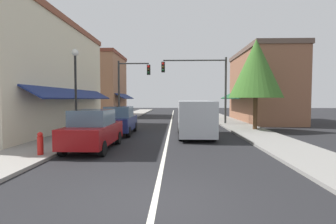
{
  "coord_description": "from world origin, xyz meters",
  "views": [
    {
      "loc": [
        0.46,
        -5.38,
        2.25
      ],
      "look_at": [
        -0.17,
        14.85,
        1.2
      ],
      "focal_mm": 27.32,
      "sensor_mm": 36.0,
      "label": 1
    }
  ],
  "objects_px": {
    "van_in_lane": "(195,117)",
    "traffic_signal_mast_arm": "(203,78)",
    "parked_car_second_left": "(119,120)",
    "tree_right_near": "(256,69)",
    "parked_car_nearest_left": "(93,130)",
    "fire_hydrant": "(40,143)",
    "traffic_signal_left_corner": "(129,82)",
    "street_lamp_left_near": "(76,80)"
  },
  "relations": [
    {
      "from": "van_in_lane",
      "to": "traffic_signal_mast_arm",
      "type": "distance_m",
      "value": 7.91
    },
    {
      "from": "parked_car_second_left",
      "to": "tree_right_near",
      "type": "height_order",
      "value": "tree_right_near"
    },
    {
      "from": "parked_car_nearest_left",
      "to": "traffic_signal_mast_arm",
      "type": "height_order",
      "value": "traffic_signal_mast_arm"
    },
    {
      "from": "parked_car_second_left",
      "to": "tree_right_near",
      "type": "distance_m",
      "value": 9.98
    },
    {
      "from": "traffic_signal_mast_arm",
      "to": "fire_hydrant",
      "type": "height_order",
      "value": "traffic_signal_mast_arm"
    },
    {
      "from": "tree_right_near",
      "to": "traffic_signal_left_corner",
      "type": "bearing_deg",
      "value": 151.62
    },
    {
      "from": "traffic_signal_left_corner",
      "to": "fire_hydrant",
      "type": "relative_size",
      "value": 6.59
    },
    {
      "from": "parked_car_second_left",
      "to": "traffic_signal_left_corner",
      "type": "relative_size",
      "value": 0.72
    },
    {
      "from": "traffic_signal_left_corner",
      "to": "van_in_lane",
      "type": "bearing_deg",
      "value": -56.5
    },
    {
      "from": "parked_car_nearest_left",
      "to": "tree_right_near",
      "type": "distance_m",
      "value": 12.05
    },
    {
      "from": "parked_car_second_left",
      "to": "fire_hydrant",
      "type": "distance_m",
      "value": 6.73
    },
    {
      "from": "parked_car_second_left",
      "to": "traffic_signal_left_corner",
      "type": "distance_m",
      "value": 7.93
    },
    {
      "from": "van_in_lane",
      "to": "traffic_signal_left_corner",
      "type": "bearing_deg",
      "value": 123.28
    },
    {
      "from": "traffic_signal_mast_arm",
      "to": "fire_hydrant",
      "type": "bearing_deg",
      "value": -120.3
    },
    {
      "from": "parked_car_nearest_left",
      "to": "parked_car_second_left",
      "type": "bearing_deg",
      "value": 89.29
    },
    {
      "from": "traffic_signal_mast_arm",
      "to": "tree_right_near",
      "type": "xyz_separation_m",
      "value": [
        3.18,
        -4.37,
        0.31
      ]
    },
    {
      "from": "street_lamp_left_near",
      "to": "tree_right_near",
      "type": "bearing_deg",
      "value": 23.34
    },
    {
      "from": "parked_car_second_left",
      "to": "traffic_signal_mast_arm",
      "type": "relative_size",
      "value": 0.71
    },
    {
      "from": "tree_right_near",
      "to": "parked_car_second_left",
      "type": "bearing_deg",
      "value": -167.5
    },
    {
      "from": "parked_car_nearest_left",
      "to": "street_lamp_left_near",
      "type": "height_order",
      "value": "street_lamp_left_near"
    },
    {
      "from": "street_lamp_left_near",
      "to": "parked_car_second_left",
      "type": "bearing_deg",
      "value": 57.08
    },
    {
      "from": "parked_car_nearest_left",
      "to": "traffic_signal_mast_arm",
      "type": "distance_m",
      "value": 13.21
    },
    {
      "from": "van_in_lane",
      "to": "fire_hydrant",
      "type": "bearing_deg",
      "value": -138.34
    },
    {
      "from": "street_lamp_left_near",
      "to": "fire_hydrant",
      "type": "height_order",
      "value": "street_lamp_left_near"
    },
    {
      "from": "tree_right_near",
      "to": "parked_car_nearest_left",
      "type": "bearing_deg",
      "value": -142.97
    },
    {
      "from": "traffic_signal_mast_arm",
      "to": "traffic_signal_left_corner",
      "type": "distance_m",
      "value": 6.75
    },
    {
      "from": "traffic_signal_left_corner",
      "to": "tree_right_near",
      "type": "xyz_separation_m",
      "value": [
        9.86,
        -5.33,
        0.57
      ]
    },
    {
      "from": "traffic_signal_mast_arm",
      "to": "street_lamp_left_near",
      "type": "bearing_deg",
      "value": -130.3
    },
    {
      "from": "parked_car_second_left",
      "to": "fire_hydrant",
      "type": "height_order",
      "value": "parked_car_second_left"
    },
    {
      "from": "parked_car_nearest_left",
      "to": "fire_hydrant",
      "type": "distance_m",
      "value": 2.24
    },
    {
      "from": "van_in_lane",
      "to": "street_lamp_left_near",
      "type": "relative_size",
      "value": 1.07
    },
    {
      "from": "parked_car_second_left",
      "to": "street_lamp_left_near",
      "type": "height_order",
      "value": "street_lamp_left_near"
    },
    {
      "from": "parked_car_nearest_left",
      "to": "tree_right_near",
      "type": "height_order",
      "value": "tree_right_near"
    },
    {
      "from": "parked_car_nearest_left",
      "to": "traffic_signal_left_corner",
      "type": "relative_size",
      "value": 0.72
    },
    {
      "from": "parked_car_second_left",
      "to": "traffic_signal_mast_arm",
      "type": "xyz_separation_m",
      "value": [
        5.96,
        6.4,
        3.15
      ]
    },
    {
      "from": "parked_car_nearest_left",
      "to": "traffic_signal_left_corner",
      "type": "xyz_separation_m",
      "value": [
        -0.65,
        12.28,
        2.89
      ]
    },
    {
      "from": "parked_car_second_left",
      "to": "traffic_signal_left_corner",
      "type": "bearing_deg",
      "value": 94.3
    },
    {
      "from": "parked_car_second_left",
      "to": "parked_car_nearest_left",
      "type": "bearing_deg",
      "value": -92.11
    },
    {
      "from": "parked_car_nearest_left",
      "to": "van_in_lane",
      "type": "distance_m",
      "value": 6.28
    },
    {
      "from": "traffic_signal_left_corner",
      "to": "parked_car_nearest_left",
      "type": "bearing_deg",
      "value": -86.96
    },
    {
      "from": "van_in_lane",
      "to": "tree_right_near",
      "type": "relative_size",
      "value": 0.81
    },
    {
      "from": "parked_car_second_left",
      "to": "traffic_signal_mast_arm",
      "type": "bearing_deg",
      "value": 45.72
    }
  ]
}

